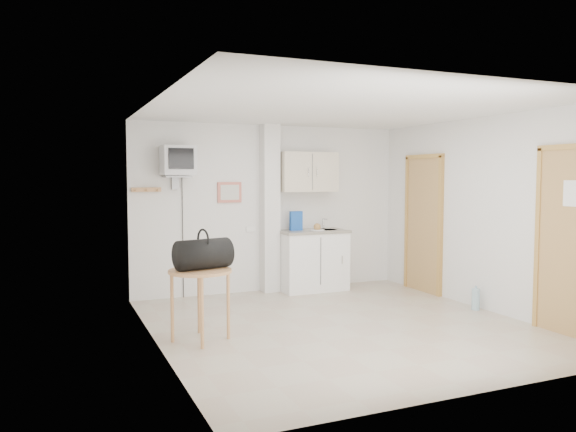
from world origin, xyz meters
name	(u,v)px	position (x,y,z in m)	size (l,w,h in m)	color
ground	(341,325)	(0.00, 0.00, 0.00)	(4.50, 4.50, 0.00)	#B5A892
room_envelope	(356,193)	(0.24, 0.09, 1.54)	(4.24, 4.54, 2.55)	white
kitchenette	(311,238)	(0.57, 2.00, 0.80)	(1.03, 0.58, 2.10)	white
crt_television	(178,162)	(-1.45, 2.02, 1.94)	(0.44, 0.45, 2.15)	slate
round_table	(200,279)	(-1.65, 0.05, 0.66)	(0.67, 0.67, 0.76)	tan
duffel_bag	(203,254)	(-1.61, 0.07, 0.92)	(0.64, 0.45, 0.43)	black
water_bottle	(476,299)	(1.98, -0.01, 0.14)	(0.10, 0.10, 0.31)	#96BBC9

